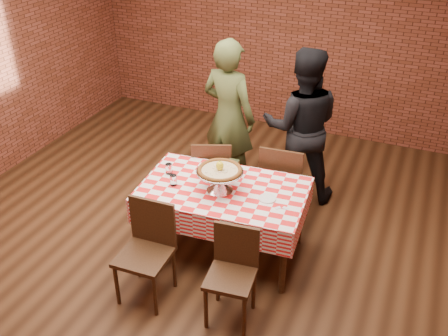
{
  "coord_description": "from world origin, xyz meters",
  "views": [
    {
      "loc": [
        2.03,
        -3.76,
        3.35
      ],
      "look_at": [
        0.43,
        0.0,
        0.94
      ],
      "focal_mm": 40.49,
      "sensor_mm": 36.0,
      "label": 1
    }
  ],
  "objects_px": {
    "condiment_caddy": "(233,167)",
    "chair_far_right": "(283,180)",
    "pizza_stand": "(220,180)",
    "water_glass_right": "(169,169)",
    "water_glass_left": "(173,180)",
    "pizza": "(220,171)",
    "diner_black": "(301,126)",
    "chair_far_left": "(212,173)",
    "chair_near_right": "(231,280)",
    "chair_near_left": "(144,256)",
    "table": "(223,221)",
    "diner_olive": "(229,117)"
  },
  "relations": [
    {
      "from": "chair_near_right",
      "to": "chair_far_left",
      "type": "xyz_separation_m",
      "value": [
        -0.83,
        1.48,
        0.02
      ]
    },
    {
      "from": "chair_far_right",
      "to": "chair_near_left",
      "type": "bearing_deg",
      "value": 61.39
    },
    {
      "from": "water_glass_right",
      "to": "chair_far_left",
      "type": "relative_size",
      "value": 0.12
    },
    {
      "from": "condiment_caddy",
      "to": "pizza",
      "type": "bearing_deg",
      "value": -94.16
    },
    {
      "from": "condiment_caddy",
      "to": "chair_far_right",
      "type": "xyz_separation_m",
      "value": [
        0.37,
        0.54,
        -0.36
      ]
    },
    {
      "from": "pizza_stand",
      "to": "diner_black",
      "type": "bearing_deg",
      "value": 73.01
    },
    {
      "from": "chair_far_right",
      "to": "water_glass_left",
      "type": "bearing_deg",
      "value": 45.11
    },
    {
      "from": "water_glass_left",
      "to": "chair_far_left",
      "type": "xyz_separation_m",
      "value": [
        0.04,
        0.82,
        -0.36
      ]
    },
    {
      "from": "chair_far_left",
      "to": "chair_far_right",
      "type": "relative_size",
      "value": 0.96
    },
    {
      "from": "pizza_stand",
      "to": "water_glass_right",
      "type": "relative_size",
      "value": 4.23
    },
    {
      "from": "chair_near_left",
      "to": "water_glass_left",
      "type": "bearing_deg",
      "value": 93.31
    },
    {
      "from": "water_glass_left",
      "to": "chair_near_right",
      "type": "bearing_deg",
      "value": -37.5
    },
    {
      "from": "diner_black",
      "to": "water_glass_left",
      "type": "bearing_deg",
      "value": 42.82
    },
    {
      "from": "diner_olive",
      "to": "diner_black",
      "type": "bearing_deg",
      "value": -161.46
    },
    {
      "from": "chair_far_right",
      "to": "diner_olive",
      "type": "relative_size",
      "value": 0.51
    },
    {
      "from": "water_glass_right",
      "to": "diner_olive",
      "type": "xyz_separation_m",
      "value": [
        0.16,
        1.15,
        0.1
      ]
    },
    {
      "from": "water_glass_left",
      "to": "pizza_stand",
      "type": "bearing_deg",
      "value": 12.99
    },
    {
      "from": "pizza",
      "to": "water_glass_left",
      "type": "relative_size",
      "value": 3.9
    },
    {
      "from": "table",
      "to": "pizza_stand",
      "type": "distance_m",
      "value": 0.48
    },
    {
      "from": "water_glass_left",
      "to": "water_glass_right",
      "type": "distance_m",
      "value": 0.22
    },
    {
      "from": "pizza",
      "to": "water_glass_left",
      "type": "height_order",
      "value": "pizza"
    },
    {
      "from": "pizza",
      "to": "chair_near_left",
      "type": "height_order",
      "value": "pizza"
    },
    {
      "from": "chair_near_right",
      "to": "chair_near_left",
      "type": "bearing_deg",
      "value": 176.95
    },
    {
      "from": "water_glass_left",
      "to": "condiment_caddy",
      "type": "height_order",
      "value": "condiment_caddy"
    },
    {
      "from": "chair_near_right",
      "to": "diner_black",
      "type": "xyz_separation_m",
      "value": [
        -0.02,
        2.1,
        0.47
      ]
    },
    {
      "from": "water_glass_right",
      "to": "chair_far_right",
      "type": "xyz_separation_m",
      "value": [
        0.96,
        0.78,
        -0.34
      ]
    },
    {
      "from": "chair_near_left",
      "to": "chair_far_right",
      "type": "height_order",
      "value": "chair_far_right"
    },
    {
      "from": "pizza",
      "to": "diner_olive",
      "type": "height_order",
      "value": "diner_olive"
    },
    {
      "from": "chair_near_left",
      "to": "water_glass_right",
      "type": "bearing_deg",
      "value": 101.24
    },
    {
      "from": "diner_olive",
      "to": "diner_black",
      "type": "relative_size",
      "value": 1.02
    },
    {
      "from": "table",
      "to": "chair_near_right",
      "type": "distance_m",
      "value": 0.89
    },
    {
      "from": "pizza",
      "to": "chair_far_left",
      "type": "height_order",
      "value": "pizza"
    },
    {
      "from": "chair_far_right",
      "to": "table",
      "type": "bearing_deg",
      "value": 62.26
    },
    {
      "from": "chair_far_left",
      "to": "diner_black",
      "type": "xyz_separation_m",
      "value": [
        0.81,
        0.62,
        0.45
      ]
    },
    {
      "from": "pizza_stand",
      "to": "table",
      "type": "bearing_deg",
      "value": 54.05
    },
    {
      "from": "table",
      "to": "chair_near_left",
      "type": "xyz_separation_m",
      "value": [
        -0.39,
        -0.84,
        0.08
      ]
    },
    {
      "from": "table",
      "to": "chair_near_right",
      "type": "bearing_deg",
      "value": -63.04
    },
    {
      "from": "diner_olive",
      "to": "chair_far_left",
      "type": "bearing_deg",
      "value": 102.35
    },
    {
      "from": "diner_black",
      "to": "condiment_caddy",
      "type": "bearing_deg",
      "value": 51.99
    },
    {
      "from": "pizza_stand",
      "to": "pizza",
      "type": "height_order",
      "value": "pizza"
    },
    {
      "from": "pizza",
      "to": "water_glass_right",
      "type": "distance_m",
      "value": 0.6
    },
    {
      "from": "chair_near_left",
      "to": "diner_black",
      "type": "xyz_separation_m",
      "value": [
        0.78,
        2.15,
        0.44
      ]
    },
    {
      "from": "chair_near_right",
      "to": "condiment_caddy",
      "type": "bearing_deg",
      "value": 105.03
    },
    {
      "from": "pizza_stand",
      "to": "chair_far_left",
      "type": "relative_size",
      "value": 0.5
    },
    {
      "from": "pizza_stand",
      "to": "diner_olive",
      "type": "distance_m",
      "value": 1.29
    },
    {
      "from": "pizza",
      "to": "diner_black",
      "type": "height_order",
      "value": "diner_black"
    },
    {
      "from": "pizza",
      "to": "diner_olive",
      "type": "distance_m",
      "value": 1.29
    },
    {
      "from": "chair_far_right",
      "to": "diner_black",
      "type": "height_order",
      "value": "diner_black"
    },
    {
      "from": "pizza",
      "to": "chair_far_right",
      "type": "relative_size",
      "value": 0.44
    },
    {
      "from": "condiment_caddy",
      "to": "water_glass_left",
      "type": "bearing_deg",
      "value": -139.98
    }
  ]
}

